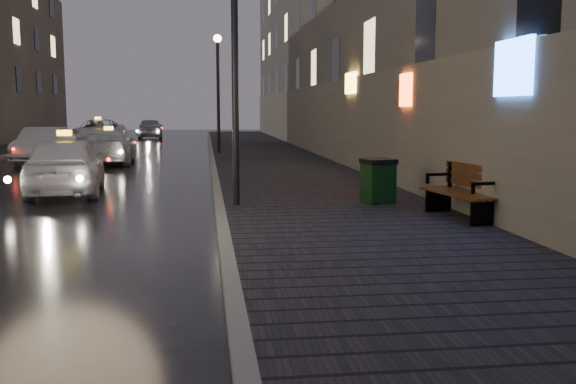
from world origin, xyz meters
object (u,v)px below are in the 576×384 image
Objects in this scene: car_left_mid at (44,145)px; car_far at (150,129)px; taxi_far at (99,132)px; trash_bin at (378,181)px; lamp_near at (235,42)px; bench at (464,191)px; taxi_near at (66,165)px; lamp_far at (218,79)px; taxi_mid at (109,147)px.

car_far is (2.44, 20.67, 0.02)m from car_left_mid.
trash_bin is at bearing -66.91° from taxi_far.
lamp_near is 15.05m from car_left_mid.
car_left_mid is 13.11m from taxi_far.
car_far is (-8.58, 35.88, 0.09)m from bench.
bench is at bearing 140.13° from taxi_near.
trash_bin is at bearing 109.11° from bench.
bench is at bearing -27.85° from lamp_near.
taxi_far reaches higher than taxi_near.
lamp_far reaches higher than car_left_mid.
bench is at bearing -74.51° from trash_bin.
taxi_far is (-9.93, 26.28, 0.14)m from trash_bin.
taxi_near is (-8.20, 5.54, 0.09)m from bench.
trash_bin is 34.66m from car_far.
taxi_far is (-6.91, 10.17, -2.72)m from lamp_far.
car_left_mid reaches higher than bench.
lamp_far is 18.82m from bench.
bench is at bearing -77.35° from lamp_far.
car_left_mid is 20.81m from car_far.
taxi_far is at bearing 91.42° from car_left_mid.
taxi_far reaches higher than car_left_mid.
taxi_far is 7.94m from car_far.
trash_bin is (-1.06, 2.04, -0.01)m from bench.
lamp_far is at bearing 24.48° from car_left_mid.
taxi_near is at bearing -80.62° from taxi_far.
taxi_near is at bearing 86.98° from car_far.
trash_bin is 7.94m from taxi_near.
lamp_near is at bearing -72.80° from taxi_far.
lamp_near reaches higher than trash_bin.
lamp_far is 0.96× the size of taxi_far.
lamp_far is 12.60m from taxi_far.
car_left_mid is (-2.82, 9.68, -0.03)m from taxi_near.
lamp_far reaches higher than taxi_far.
bench is 0.47× the size of car_far.
lamp_far is 1.23× the size of car_far.
lamp_near is 5.42m from bench.
taxi_far is (0.02, 13.11, 0.06)m from car_left_mid.
car_left_mid is 1.00× the size of car_far.
taxi_mid is at bearing -76.99° from taxi_far.
taxi_near is 30.35m from car_far.
taxi_far is (-2.79, 22.79, 0.03)m from taxi_near.
lamp_far is at bearing 100.51° from car_far.
trash_bin is 28.09m from taxi_far.
car_far is at bearing 95.04° from bench.
bench is 36.89m from car_far.
taxi_near is 1.01× the size of car_far.
taxi_near is at bearing 137.56° from bench.
car_far is (-0.38, 30.35, -0.01)m from taxi_near.
taxi_near reaches higher than bench.
lamp_near reaches higher than bench.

